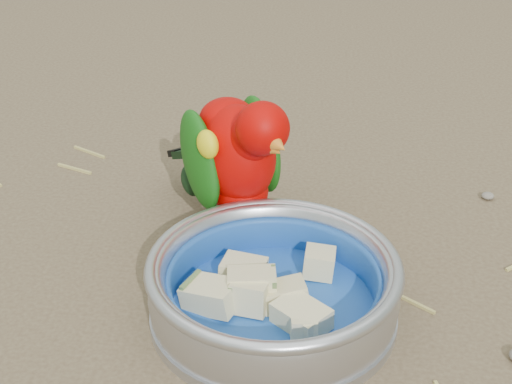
# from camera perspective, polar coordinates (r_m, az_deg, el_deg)

# --- Properties ---
(food_bowl) EXTENTS (0.22, 0.22, 0.02)m
(food_bowl) POSITION_cam_1_polar(r_m,az_deg,el_deg) (0.72, 1.27, -8.59)
(food_bowl) COLOR #B2B2BA
(food_bowl) RESTS_ON ground
(bowl_wall) EXTENTS (0.22, 0.22, 0.04)m
(bowl_wall) POSITION_cam_1_polar(r_m,az_deg,el_deg) (0.70, 1.29, -6.66)
(bowl_wall) COLOR #B2B2BA
(bowl_wall) RESTS_ON food_bowl
(fruit_wedges) EXTENTS (0.13, 0.13, 0.03)m
(fruit_wedges) POSITION_cam_1_polar(r_m,az_deg,el_deg) (0.70, 1.29, -7.12)
(fruit_wedges) COLOR beige
(fruit_wedges) RESTS_ON food_bowl
(lory_parrot) EXTENTS (0.20, 0.22, 0.16)m
(lory_parrot) POSITION_cam_1_polar(r_m,az_deg,el_deg) (0.80, -1.39, 1.89)
(lory_parrot) COLOR #AA0200
(lory_parrot) RESTS_ON ground
(ground_debris) EXTENTS (0.90, 0.80, 0.01)m
(ground_debris) POSITION_cam_1_polar(r_m,az_deg,el_deg) (0.72, 4.17, -8.81)
(ground_debris) COLOR tan
(ground_debris) RESTS_ON ground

